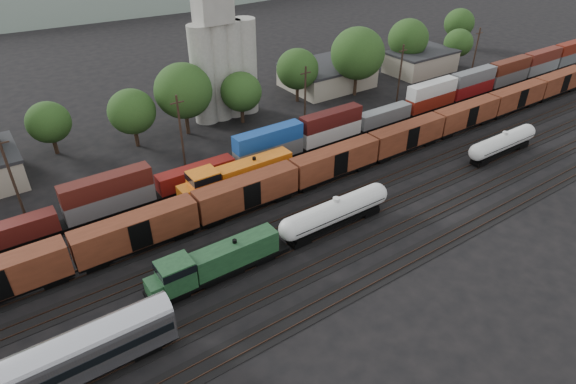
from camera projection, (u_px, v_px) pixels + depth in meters
ground at (328, 204)px, 68.39m from camera, size 600.00×600.00×0.00m
tracks at (328, 204)px, 68.37m from camera, size 180.00×33.20×0.20m
green_locomotive at (212, 264)px, 53.58m from camera, size 17.25×3.04×4.56m
tank_car_a at (335, 212)px, 62.08m from camera, size 17.20×3.08×4.51m
tank_car_b at (503, 143)px, 79.30m from camera, size 16.01×2.87×4.19m
passenger_coach at (30, 376)px, 40.31m from camera, size 24.90×3.07×5.66m
orange_locomotive at (235, 177)px, 69.36m from camera, size 19.64×3.27×4.91m
boxcar_string at (293, 176)px, 68.97m from camera, size 153.60×2.90×4.20m
container_wall at (335, 127)px, 83.67m from camera, size 175.25×2.60×5.80m
grain_silo at (223, 59)px, 88.98m from camera, size 13.40×5.00×29.00m
industrial_sheds at (243, 101)px, 94.72m from camera, size 119.38×17.26×5.10m
tree_band at (189, 87)px, 86.91m from camera, size 164.88×21.78×14.35m
utility_poles at (247, 113)px, 80.37m from camera, size 122.20×0.36×12.00m
distant_hills at (72, 11)px, 271.61m from camera, size 860.00×286.00×130.00m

